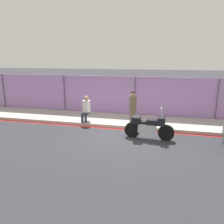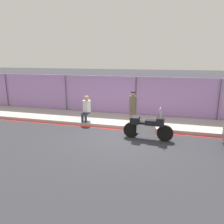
# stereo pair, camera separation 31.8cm
# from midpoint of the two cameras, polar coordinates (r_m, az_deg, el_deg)

# --- Properties ---
(ground_plane) EXTENTS (120.00, 120.00, 0.00)m
(ground_plane) POSITION_cam_midpoint_polar(r_m,az_deg,el_deg) (10.11, 2.08, -6.58)
(ground_plane) COLOR #2D2D33
(sidewalk) EXTENTS (34.34, 2.52, 0.16)m
(sidewalk) POSITION_cam_midpoint_polar(r_m,az_deg,el_deg) (12.35, 4.32, -2.37)
(sidewalk) COLOR #ADA89E
(sidewalk) RESTS_ON ground_plane
(curb_paint_stripe) EXTENTS (34.34, 0.18, 0.01)m
(curb_paint_stripe) POSITION_cam_midpoint_polar(r_m,az_deg,el_deg) (11.11, 3.18, -4.67)
(curb_paint_stripe) COLOR red
(curb_paint_stripe) RESTS_ON ground_plane
(storefront_fence) EXTENTS (32.63, 0.17, 2.47)m
(storefront_fence) POSITION_cam_midpoint_polar(r_m,az_deg,el_deg) (13.39, 5.34, 3.96)
(storefront_fence) COLOR #AD7FC6
(storefront_fence) RESTS_ON ground_plane
(motorcycle) EXTENTS (2.21, 0.54, 1.46)m
(motorcycle) POSITION_cam_midpoint_polar(r_m,az_deg,el_deg) (9.85, 8.65, -3.70)
(motorcycle) COLOR black
(motorcycle) RESTS_ON ground_plane
(officer_standing) EXTENTS (0.38, 0.38, 1.70)m
(officer_standing) POSITION_cam_midpoint_polar(r_m,az_deg,el_deg) (11.53, 4.66, 1.31)
(officer_standing) COLOR brown
(officer_standing) RESTS_ON sidewalk
(person_seated_on_curb) EXTENTS (0.43, 0.73, 1.39)m
(person_seated_on_curb) POSITION_cam_midpoint_polar(r_m,az_deg,el_deg) (12.03, -7.54, 1.26)
(person_seated_on_curb) COLOR #2D3342
(person_seated_on_curb) RESTS_ON sidewalk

